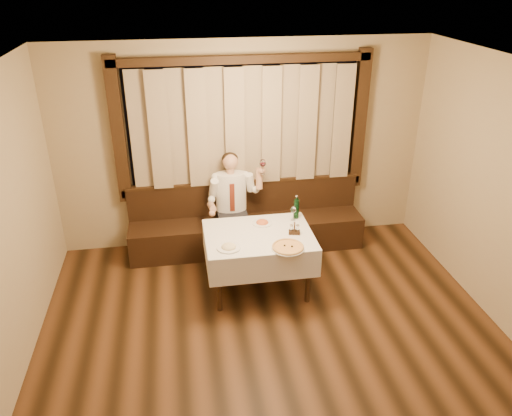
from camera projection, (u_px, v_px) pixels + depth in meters
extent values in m
cube|color=black|center=(289.00, 391.00, 4.69)|extent=(5.00, 6.00, 0.01)
cube|color=silver|center=(301.00, 94.00, 3.46)|extent=(5.00, 6.00, 0.01)
cube|color=tan|center=(243.00, 146.00, 6.73)|extent=(5.00, 0.01, 2.80)
cube|color=black|center=(243.00, 125.00, 6.58)|extent=(3.00, 0.02, 1.60)
cube|color=orange|center=(191.00, 150.00, 6.60)|extent=(0.50, 0.01, 0.40)
cube|color=black|center=(244.00, 185.00, 6.92)|extent=(3.30, 0.12, 0.10)
cube|color=black|center=(242.00, 59.00, 6.17)|extent=(3.30, 0.12, 0.10)
cube|color=black|center=(118.00, 132.00, 6.31)|extent=(0.16, 0.12, 1.90)
cube|color=black|center=(359.00, 120.00, 6.78)|extent=(0.16, 0.12, 1.90)
cube|color=#887557|center=(244.00, 127.00, 6.49)|extent=(2.90, 0.08, 1.55)
cube|color=black|center=(247.00, 233.00, 6.96)|extent=(3.20, 0.60, 0.45)
cube|color=black|center=(244.00, 197.00, 6.98)|extent=(3.20, 0.12, 0.45)
cube|color=black|center=(244.00, 181.00, 6.87)|extent=(3.20, 0.14, 0.04)
cylinder|color=black|center=(219.00, 284.00, 5.64)|extent=(0.06, 0.06, 0.71)
cylinder|color=black|center=(308.00, 276.00, 5.79)|extent=(0.06, 0.06, 0.71)
cylinder|color=black|center=(213.00, 251.00, 6.29)|extent=(0.06, 0.06, 0.71)
cylinder|color=black|center=(293.00, 244.00, 6.44)|extent=(0.06, 0.06, 0.71)
cube|color=black|center=(259.00, 236.00, 5.87)|extent=(1.20, 0.90, 0.04)
cube|color=white|center=(259.00, 234.00, 5.86)|extent=(1.26, 0.96, 0.01)
cube|color=white|center=(266.00, 269.00, 5.52)|extent=(1.26, 0.01, 0.35)
cube|color=white|center=(252.00, 228.00, 6.37)|extent=(1.26, 0.01, 0.35)
cube|color=white|center=(206.00, 252.00, 5.85)|extent=(0.01, 0.96, 0.35)
cube|color=white|center=(310.00, 243.00, 6.03)|extent=(0.01, 0.96, 0.35)
cylinder|color=white|center=(288.00, 248.00, 5.56)|extent=(0.38, 0.38, 0.01)
cylinder|color=#C95E1E|center=(288.00, 247.00, 5.56)|extent=(0.34, 0.34, 0.01)
torus|color=tan|center=(288.00, 247.00, 5.56)|extent=(0.36, 0.36, 0.03)
sphere|color=black|center=(285.00, 245.00, 5.57)|extent=(0.02, 0.02, 0.02)
sphere|color=black|center=(292.00, 246.00, 5.55)|extent=(0.02, 0.02, 0.02)
cylinder|color=white|center=(262.00, 223.00, 6.09)|extent=(0.24, 0.24, 0.01)
ellipsoid|color=#C84520|center=(262.00, 220.00, 6.07)|extent=(0.15, 0.15, 0.07)
cylinder|color=white|center=(229.00, 248.00, 5.56)|extent=(0.27, 0.27, 0.02)
ellipsoid|color=beige|center=(229.00, 244.00, 5.54)|extent=(0.17, 0.17, 0.07)
cylinder|color=#0E431B|center=(296.00, 209.00, 6.18)|extent=(0.07, 0.07, 0.25)
cylinder|color=#0E431B|center=(297.00, 199.00, 6.12)|extent=(0.03, 0.03, 0.06)
cylinder|color=silver|center=(297.00, 196.00, 6.10)|extent=(0.03, 0.03, 0.01)
cylinder|color=white|center=(293.00, 220.00, 6.18)|extent=(0.06, 0.06, 0.01)
cylinder|color=white|center=(293.00, 216.00, 6.15)|extent=(0.01, 0.01, 0.10)
ellipsoid|color=white|center=(293.00, 210.00, 6.11)|extent=(0.07, 0.07, 0.08)
cube|color=black|center=(294.00, 232.00, 5.85)|extent=(0.14, 0.09, 0.04)
cube|color=black|center=(294.00, 227.00, 5.82)|extent=(0.03, 0.07, 0.10)
cylinder|color=white|center=(291.00, 229.00, 5.83)|extent=(0.04, 0.04, 0.08)
cylinder|color=silver|center=(291.00, 225.00, 5.82)|extent=(0.04, 0.04, 0.01)
cylinder|color=white|center=(298.00, 229.00, 5.83)|extent=(0.04, 0.04, 0.08)
cylinder|color=silver|center=(298.00, 225.00, 5.81)|extent=(0.04, 0.04, 0.01)
cube|color=black|center=(233.00, 219.00, 6.70)|extent=(0.39, 0.44, 0.16)
cube|color=black|center=(227.00, 247.00, 6.62)|extent=(0.11, 0.12, 0.45)
cube|color=black|center=(243.00, 246.00, 6.66)|extent=(0.11, 0.12, 0.45)
ellipsoid|color=white|center=(231.00, 191.00, 6.68)|extent=(0.41, 0.25, 0.53)
cube|color=maroon|center=(232.00, 198.00, 6.57)|extent=(0.06, 0.01, 0.39)
cylinder|color=tan|center=(230.00, 170.00, 6.54)|extent=(0.10, 0.10, 0.08)
sphere|color=tan|center=(230.00, 161.00, 6.49)|extent=(0.21, 0.21, 0.21)
ellipsoid|color=black|center=(230.00, 158.00, 6.50)|extent=(0.21, 0.21, 0.16)
sphere|color=white|center=(216.00, 178.00, 6.55)|extent=(0.13, 0.13, 0.13)
sphere|color=white|center=(245.00, 176.00, 6.61)|extent=(0.13, 0.13, 0.13)
sphere|color=tan|center=(212.00, 214.00, 6.32)|extent=(0.08, 0.08, 0.08)
sphere|color=tan|center=(262.00, 171.00, 6.43)|extent=(0.09, 0.09, 0.09)
cylinder|color=white|center=(262.00, 169.00, 6.39)|extent=(0.01, 0.01, 0.11)
ellipsoid|color=white|center=(262.00, 162.00, 6.35)|extent=(0.08, 0.08, 0.10)
ellipsoid|color=#4C070F|center=(262.00, 164.00, 6.36)|extent=(0.06, 0.06, 0.06)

